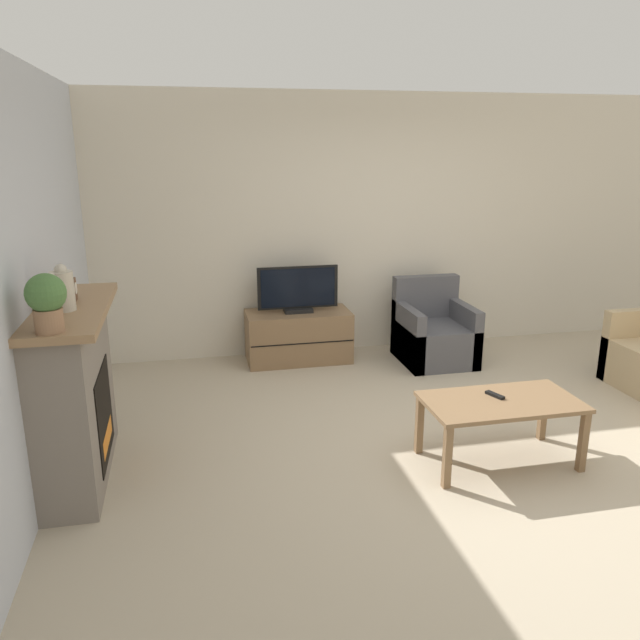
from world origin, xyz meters
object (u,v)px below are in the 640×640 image
Objects in this scene: potted_plant at (46,300)px; armchair at (434,335)px; mantel_vase_centre_left at (63,289)px; coffee_table at (501,408)px; tv at (298,291)px; mantel_clock at (70,290)px; tv_stand at (298,336)px; remote at (495,395)px; fireplace at (75,392)px; mantel_vase_left at (53,300)px.

armchair is (3.22, 2.26, -1.09)m from potted_plant.
mantel_vase_centre_left reaches higher than coffee_table.
armchair is 0.78× the size of coffee_table.
mantel_vase_centre_left is at bearing -131.62° from tv.
mantel_clock is 0.14× the size of tv_stand.
tv_stand is (1.85, 2.56, -1.11)m from potted_plant.
armchair is at bearing 79.82° from coffee_table.
mantel_clock reaches higher than remote.
mantel_clock reaches higher than fireplace.
tv is at bearing 167.73° from armchair.
potted_plant reaches higher than tv.
potted_plant reaches higher than tv_stand.
mantel_vase_left is at bearing -127.79° from tv.
mantel_vase_left reaches higher than fireplace.
mantel_vase_centre_left is at bearing 153.39° from remote.
potted_plant is 0.40× the size of tv.
fireplace reaches higher than tv_stand.
mantel_vase_left is at bearing -127.76° from tv_stand.
mantel_clock reaches higher than tv.
potted_plant is at bearing 162.97° from remote.
potted_plant is 3.00m from coffee_table.
mantel_clock is 2.66m from tv.
armchair is at bearing 25.68° from mantel_clock.
tv is 5.35× the size of remote.
armchair is at bearing 35.03° from potted_plant.
mantel_vase_left is 2.95m from remote.
tv_stand is 1.40m from armchair.
tv is at bearing 91.34° from remote.
mantel_vase_left is 0.91× the size of potted_plant.
potted_plant is at bearing -90.00° from mantel_vase_centre_left.
mantel_vase_left is at bearing -90.08° from mantel_clock.
mantel_clock is at bearing -154.32° from armchair.
mantel_vase_centre_left is 0.48m from potted_plant.
potted_plant is 0.39× the size of armchair.
coffee_table is at bearing -100.18° from armchair.
mantel_clock is 0.18× the size of tv.
coffee_table is (2.84, 0.13, -0.96)m from potted_plant.
fireplace is 1.25× the size of coffee_table.
tv_stand reaches higher than coffee_table.
remote is at bearing -67.54° from tv.
armchair is (3.22, 2.09, -1.05)m from mantel_vase_left.
fireplace is 1.27× the size of tv_stand.
fireplace is at bearing -133.30° from tv.
mantel_clock is 3.71m from armchair.
mantel_vase_left is 3.08m from tv.
remote is at bearing -7.47° from fireplace.
coffee_table is at bearing -0.76° from mantel_vase_left.
mantel_clock is at bearing -135.02° from tv_stand.
coffee_table is (2.84, -0.34, -0.91)m from mantel_vase_centre_left.
mantel_vase_centre_left reaches higher than mantel_clock.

